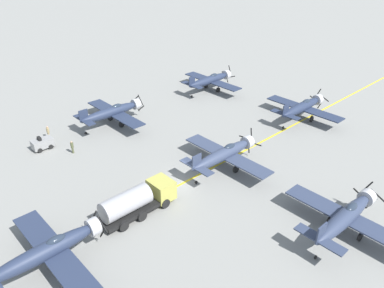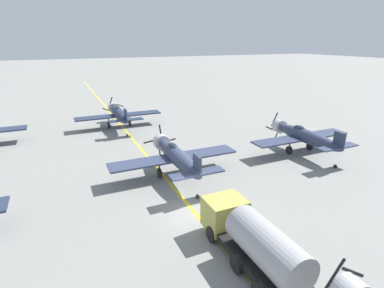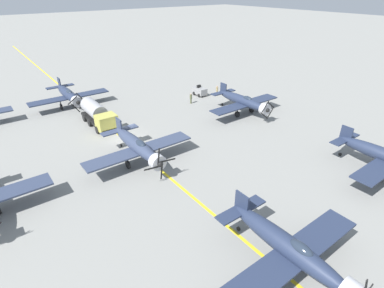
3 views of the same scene
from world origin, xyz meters
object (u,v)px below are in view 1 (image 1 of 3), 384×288
(airplane_mid_right, at_px, (346,216))
(airplane_mid_center, at_px, (225,154))
(airplane_near_center, at_px, (48,250))
(ground_crew_walking, at_px, (48,132))
(fuel_tanker, at_px, (138,200))
(ground_crew_inspecting, at_px, (72,147))
(airplane_far_left, at_px, (211,80))
(airplane_far_center, at_px, (303,107))
(tow_tractor, at_px, (42,143))
(airplane_mid_left, at_px, (113,112))

(airplane_mid_right, height_order, airplane_mid_center, airplane_mid_center)
(airplane_mid_right, height_order, airplane_near_center, airplane_mid_right)
(ground_crew_walking, bearing_deg, airplane_near_center, -23.69)
(airplane_mid_right, bearing_deg, fuel_tanker, -123.99)
(ground_crew_walking, relative_size, ground_crew_inspecting, 1.02)
(fuel_tanker, bearing_deg, airplane_far_left, 122.81)
(airplane_mid_right, bearing_deg, airplane_far_left, 171.04)
(airplane_far_center, distance_m, tow_tractor, 36.66)
(airplane_mid_left, bearing_deg, ground_crew_inspecting, -56.64)
(tow_tractor, bearing_deg, airplane_far_left, 89.87)
(airplane_mid_right, bearing_deg, airplane_mid_left, -157.34)
(fuel_tanker, height_order, ground_crew_inspecting, fuel_tanker)
(airplane_mid_center, bearing_deg, airplane_near_center, -79.08)
(tow_tractor, height_order, ground_crew_walking, tow_tractor)
(fuel_tanker, height_order, ground_crew_walking, fuel_tanker)
(airplane_far_left, relative_size, ground_crew_walking, 6.94)
(airplane_far_left, distance_m, airplane_mid_left, 19.99)
(airplane_mid_left, relative_size, airplane_near_center, 1.00)
(airplane_mid_center, distance_m, airplane_near_center, 21.58)
(airplane_far_center, bearing_deg, tow_tractor, -121.58)
(ground_crew_inspecting, bearing_deg, airplane_mid_left, 113.06)
(airplane_mid_left, relative_size, tow_tractor, 4.62)
(airplane_far_left, relative_size, airplane_mid_left, 1.00)
(airplane_mid_center, height_order, airplane_mid_left, airplane_mid_center)
(airplane_mid_right, height_order, tow_tractor, airplane_mid_right)
(airplane_near_center, height_order, ground_crew_inspecting, airplane_near_center)
(airplane_mid_right, bearing_deg, airplane_near_center, -105.77)
(airplane_far_center, height_order, fuel_tanker, airplane_far_center)
(airplane_near_center, distance_m, fuel_tanker, 9.49)
(airplane_near_center, relative_size, tow_tractor, 4.62)
(airplane_mid_right, distance_m, fuel_tanker, 19.36)
(airplane_far_center, height_order, airplane_far_left, airplane_far_left)
(airplane_far_center, relative_size, fuel_tanker, 1.50)
(ground_crew_inspecting, bearing_deg, airplane_near_center, -32.15)
(airplane_mid_center, bearing_deg, airplane_far_left, 147.23)
(airplane_far_center, xyz_separation_m, tow_tractor, (-17.64, -32.11, -1.22))
(airplane_mid_right, height_order, ground_crew_walking, airplane_mid_right)
(airplane_near_center, bearing_deg, airplane_far_left, 114.41)
(airplane_far_center, distance_m, fuel_tanker, 30.61)
(ground_crew_walking, distance_m, ground_crew_inspecting, 6.01)
(airplane_near_center, bearing_deg, fuel_tanker, 93.40)
(airplane_near_center, relative_size, ground_crew_walking, 6.94)
(airplane_mid_center, distance_m, tow_tractor, 23.50)
(ground_crew_inspecting, bearing_deg, airplane_far_center, 64.79)
(airplane_near_center, relative_size, ground_crew_inspecting, 7.08)
(ground_crew_walking, xyz_separation_m, ground_crew_inspecting, (5.99, 0.45, -0.02))
(airplane_near_center, distance_m, tow_tractor, 21.37)
(tow_tractor, relative_size, ground_crew_walking, 1.50)
(ground_crew_walking, bearing_deg, airplane_far_left, 85.13)
(airplane_mid_left, height_order, ground_crew_inspecting, airplane_mid_left)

